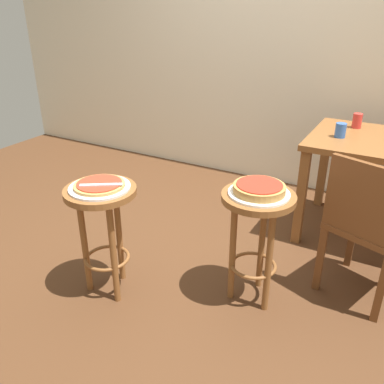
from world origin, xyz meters
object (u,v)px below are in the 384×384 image
object	(u,v)px
cup_near_edge	(341,130)
pizza_server_knife	(101,185)
serving_plate_foreground	(100,187)
dining_table	(380,156)
serving_plate_middle	(259,193)
stool_foreground	(103,216)
stool_middle	(257,223)
pizza_foreground	(99,185)
pizza_middle	(259,188)
wooden_chair	(368,225)
cup_far_edge	(357,121)

from	to	relation	value
cup_near_edge	pizza_server_knife	world-z (taller)	cup_near_edge
serving_plate_foreground	dining_table	bearing A→B (deg)	48.53
serving_plate_middle	stool_foreground	bearing A→B (deg)	-155.91
stool_middle	pizza_foreground	bearing A→B (deg)	-155.91
serving_plate_middle	pizza_middle	size ratio (longest dim) A/B	1.19
serving_plate_middle	wooden_chair	world-z (taller)	wooden_chair
stool_middle	dining_table	distance (m)	1.16
pizza_middle	dining_table	world-z (taller)	dining_table
pizza_middle	dining_table	size ratio (longest dim) A/B	0.29
serving_plate_middle	cup_far_edge	size ratio (longest dim) A/B	3.05
serving_plate_foreground	pizza_middle	distance (m)	0.84
stool_foreground	serving_plate_foreground	world-z (taller)	serving_plate_foreground
cup_far_edge	wooden_chair	bearing A→B (deg)	-75.14
dining_table	stool_foreground	bearing A→B (deg)	-131.47
cup_near_edge	serving_plate_middle	bearing A→B (deg)	-101.97
serving_plate_middle	pizza_server_knife	bearing A→B (deg)	-153.78
wooden_chair	pizza_foreground	bearing A→B (deg)	-153.09
pizza_foreground	pizza_middle	size ratio (longest dim) A/B	1.01
pizza_foreground	wooden_chair	xyz separation A→B (m)	(1.28, 0.65, -0.22)
stool_foreground	serving_plate_foreground	size ratio (longest dim) A/B	2.03
serving_plate_foreground	serving_plate_middle	bearing A→B (deg)	24.09
stool_middle	pizza_server_knife	distance (m)	0.84
pizza_middle	stool_foreground	bearing A→B (deg)	-155.91
cup_near_edge	cup_far_edge	size ratio (longest dim) A/B	0.92
stool_middle	pizza_middle	size ratio (longest dim) A/B	2.46
wooden_chair	cup_far_edge	bearing A→B (deg)	104.86
pizza_middle	pizza_server_knife	distance (m)	0.82
stool_foreground	cup_far_edge	xyz separation A→B (m)	(1.03, 1.60, 0.29)
pizza_foreground	dining_table	xyz separation A→B (m)	(1.24, 1.40, -0.07)
serving_plate_middle	cup_far_edge	world-z (taller)	cup_far_edge
stool_middle	serving_plate_middle	xyz separation A→B (m)	(0.00, 0.00, 0.18)
serving_plate_foreground	cup_near_edge	world-z (taller)	cup_near_edge
stool_foreground	dining_table	distance (m)	1.87
serving_plate_foreground	stool_middle	xyz separation A→B (m)	(0.76, 0.34, -0.18)
stool_foreground	serving_plate_middle	bearing A→B (deg)	24.09
serving_plate_foreground	dining_table	xyz separation A→B (m)	(1.24, 1.40, -0.05)
stool_foreground	stool_middle	distance (m)	0.84
pizza_foreground	pizza_server_knife	size ratio (longest dim) A/B	1.23
pizza_foreground	cup_near_edge	world-z (taller)	cup_near_edge
pizza_foreground	stool_foreground	bearing A→B (deg)	-63.43
cup_far_edge	pizza_server_knife	bearing A→B (deg)	-121.63
pizza_foreground	serving_plate_middle	world-z (taller)	pizza_foreground
serving_plate_foreground	dining_table	distance (m)	1.87
pizza_server_knife	serving_plate_middle	bearing A→B (deg)	-6.61
dining_table	serving_plate_middle	bearing A→B (deg)	-114.10
wooden_chair	dining_table	bearing A→B (deg)	93.53
stool_foreground	stool_middle	size ratio (longest dim) A/B	1.00
serving_plate_middle	cup_near_edge	bearing A→B (deg)	78.03
pizza_server_knife	pizza_foreground	bearing A→B (deg)	113.47
stool_middle	wooden_chair	world-z (taller)	wooden_chair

